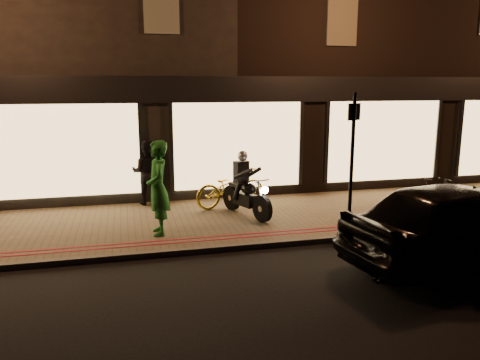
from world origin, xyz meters
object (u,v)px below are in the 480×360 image
(motorcycle, at_px, (245,191))
(sign_post, at_px, (352,156))
(person_green, at_px, (158,188))
(bicycle_gold, at_px, (231,187))
(parked_car, at_px, (462,223))

(motorcycle, distance_m, sign_post, 2.82)
(motorcycle, distance_m, person_green, 2.41)
(motorcycle, bearing_deg, bicycle_gold, 80.08)
(bicycle_gold, relative_size, parked_car, 0.43)
(parked_car, bearing_deg, bicycle_gold, 25.77)
(sign_post, bearing_deg, bicycle_gold, 126.06)
(parked_car, bearing_deg, motorcycle, 30.29)
(parked_car, bearing_deg, person_green, 52.90)
(sign_post, xyz_separation_m, bicycle_gold, (-2.01, 2.75, -1.16))
(bicycle_gold, relative_size, person_green, 0.98)
(person_green, bearing_deg, sign_post, 75.70)
(motorcycle, height_order, parked_car, motorcycle)
(sign_post, bearing_deg, parked_car, -56.06)
(person_green, bearing_deg, bicycle_gold, 131.28)
(person_green, bearing_deg, motorcycle, 112.39)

